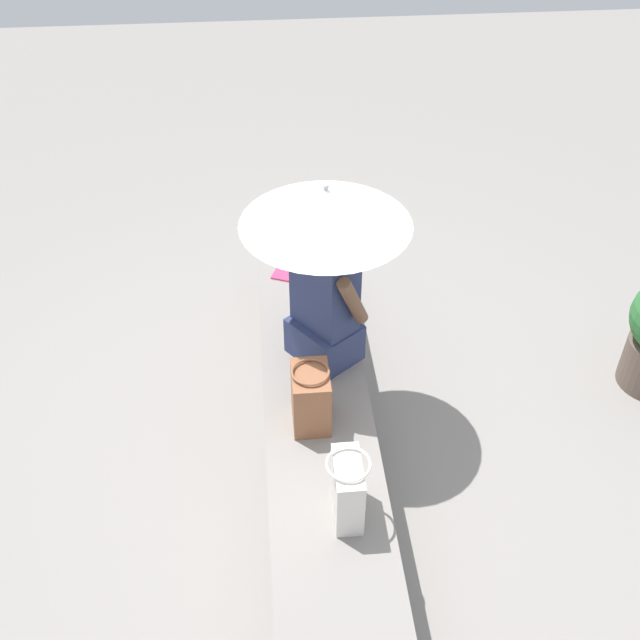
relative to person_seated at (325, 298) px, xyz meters
The scene contains 7 objects.
ground_plane 0.84m from the person_seated, 164.56° to the left, with size 14.00×14.00×0.00m, color gray.
stone_bench 0.65m from the person_seated, 164.56° to the left, with size 2.78×0.54×0.41m, color gray.
person_seated is the anchor object (origin of this frame).
parasol 0.51m from the person_seated, 10.16° to the right, with size 0.83×0.83×1.02m.
handbag_black 1.05m from the person_seated, behind, with size 0.26×0.19×0.33m.
tote_bag_canvas 0.54m from the person_seated, 166.76° to the left, with size 0.24×0.18×0.34m.
magazine 0.89m from the person_seated, ahead, with size 0.28×0.20×0.01m, color #D83866.
Camera 1 is at (-2.73, 0.22, 3.15)m, focal length 42.15 mm.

